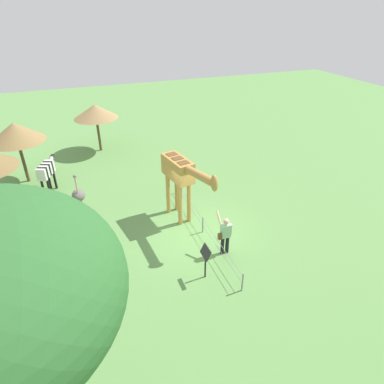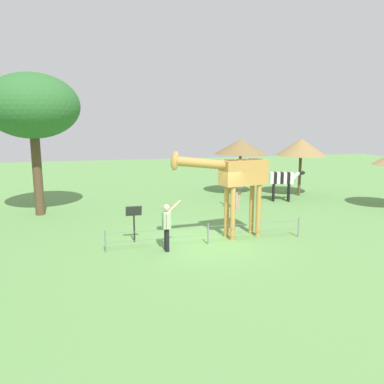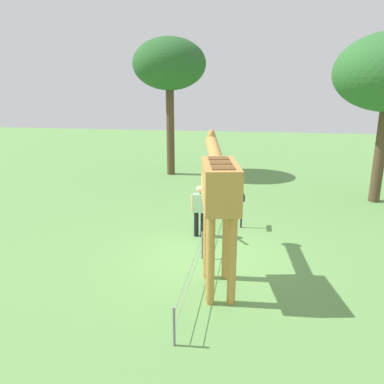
# 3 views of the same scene
# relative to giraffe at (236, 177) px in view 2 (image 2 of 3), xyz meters

# --- Properties ---
(ground_plane) EXTENTS (60.00, 60.00, 0.00)m
(ground_plane) POSITION_rel_giraffe_xyz_m (1.20, 0.31, -2.26)
(ground_plane) COLOR #60934C
(giraffe) EXTENTS (3.73, 1.16, 3.29)m
(giraffe) POSITION_rel_giraffe_xyz_m (0.00, 0.00, 0.00)
(giraffe) COLOR #BC8942
(giraffe) RESTS_ON ground_plane
(visitor) EXTENTS (0.66, 0.58, 1.68)m
(visitor) POSITION_rel_giraffe_xyz_m (2.71, 0.79, -1.36)
(visitor) COLOR black
(visitor) RESTS_ON ground_plane
(zebra) EXTENTS (1.79, 0.95, 1.66)m
(zebra) POSITION_rel_giraffe_xyz_m (-4.75, -5.47, -1.10)
(zebra) COLOR black
(zebra) RESTS_ON ground_plane
(ostrich) EXTENTS (0.70, 0.56, 2.25)m
(ostrich) POSITION_rel_giraffe_xyz_m (-1.69, -4.16, -1.09)
(ostrich) COLOR #CC9E93
(ostrich) RESTS_ON ground_plane
(shade_hut_near) EXTENTS (2.80, 2.80, 3.27)m
(shade_hut_near) POSITION_rel_giraffe_xyz_m (-6.40, -6.62, 0.51)
(shade_hut_near) COLOR brown
(shade_hut_near) RESTS_ON ground_plane
(shade_hut_aside) EXTENTS (2.98, 2.98, 3.22)m
(shade_hut_aside) POSITION_rel_giraffe_xyz_m (-3.21, -7.79, 0.52)
(shade_hut_aside) COLOR brown
(shade_hut_aside) RESTS_ON ground_plane
(tree_east) EXTENTS (4.07, 4.07, 6.31)m
(tree_east) POSITION_rel_giraffe_xyz_m (7.46, -5.48, 2.59)
(tree_east) COLOR brown
(tree_east) RESTS_ON ground_plane
(info_sign) EXTENTS (0.56, 0.21, 1.32)m
(info_sign) POSITION_rel_giraffe_xyz_m (3.66, -0.40, -1.31)
(info_sign) COLOR black
(info_sign) RESTS_ON ground_plane
(wire_fence) EXTENTS (7.05, 0.05, 0.75)m
(wire_fence) POSITION_rel_giraffe_xyz_m (1.20, 0.51, -1.86)
(wire_fence) COLOR slate
(wire_fence) RESTS_ON ground_plane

